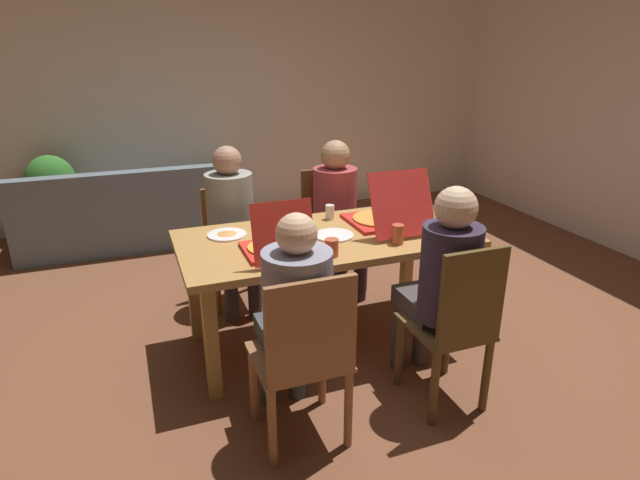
# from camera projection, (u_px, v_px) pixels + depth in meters

# --- Properties ---
(ground_plane) EXTENTS (20.00, 20.00, 0.00)m
(ground_plane) POSITION_uv_depth(u_px,v_px,m) (325.00, 340.00, 3.59)
(ground_plane) COLOR brown
(back_wall) EXTENTS (6.63, 0.12, 2.73)m
(back_wall) POSITION_uv_depth(u_px,v_px,m) (225.00, 95.00, 5.80)
(back_wall) COLOR silver
(back_wall) RESTS_ON ground
(side_wall_right) EXTENTS (0.12, 5.22, 2.73)m
(side_wall_right) POSITION_uv_depth(u_px,v_px,m) (614.00, 103.00, 5.01)
(side_wall_right) COLOR silver
(side_wall_right) RESTS_ON ground
(dining_table) EXTENTS (1.84, 0.91, 0.77)m
(dining_table) POSITION_uv_depth(u_px,v_px,m) (326.00, 249.00, 3.35)
(dining_table) COLOR #B07E41
(dining_table) RESTS_ON ground
(chair_0) EXTENTS (0.44, 0.46, 0.94)m
(chair_0) POSITION_uv_depth(u_px,v_px,m) (330.00, 225.00, 4.33)
(chair_0) COLOR brown
(chair_0) RESTS_ON ground
(person_0) EXTENTS (0.35, 0.55, 1.21)m
(person_0) POSITION_uv_depth(u_px,v_px,m) (338.00, 205.00, 4.12)
(person_0) COLOR #3A2D39
(person_0) RESTS_ON ground
(chair_1) EXTENTS (0.45, 0.42, 0.96)m
(chair_1) POSITION_uv_depth(u_px,v_px,m) (305.00, 356.00, 2.49)
(chair_1) COLOR #8F5C38
(chair_1) RESTS_ON ground
(person_1) EXTENTS (0.33, 0.51, 1.20)m
(person_1) POSITION_uv_depth(u_px,v_px,m) (294.00, 307.00, 2.55)
(person_1) COLOR #3D4245
(person_1) RESTS_ON ground
(chair_2) EXTENTS (0.39, 0.44, 0.98)m
(chair_2) POSITION_uv_depth(u_px,v_px,m) (455.00, 326.00, 2.77)
(chair_2) COLOR brown
(chair_2) RESTS_ON ground
(person_2) EXTENTS (0.32, 0.55, 1.25)m
(person_2) POSITION_uv_depth(u_px,v_px,m) (442.00, 277.00, 2.83)
(person_2) COLOR #443C3A
(person_2) RESTS_ON ground
(chair_3) EXTENTS (0.38, 0.40, 0.88)m
(chair_3) POSITION_uv_depth(u_px,v_px,m) (230.00, 241.00, 4.04)
(chair_3) COLOR #925B29
(chair_3) RESTS_ON ground
(person_3) EXTENTS (0.34, 0.52, 1.23)m
(person_3) POSITION_uv_depth(u_px,v_px,m) (232.00, 216.00, 3.84)
(person_3) COLOR #423941
(person_3) RESTS_ON ground
(pizza_box_0) EXTENTS (0.42, 0.58, 0.41)m
(pizza_box_0) POSITION_uv_depth(u_px,v_px,m) (384.00, 217.00, 3.49)
(pizza_box_0) COLOR red
(pizza_box_0) RESTS_ON dining_table
(pizza_box_1) EXTENTS (0.34, 0.43, 0.36)m
(pizza_box_1) POSITION_uv_depth(u_px,v_px,m) (275.00, 246.00, 3.01)
(pizza_box_1) COLOR red
(pizza_box_1) RESTS_ON dining_table
(plate_0) EXTENTS (0.25, 0.25, 0.03)m
(plate_0) POSITION_uv_depth(u_px,v_px,m) (227.00, 234.00, 3.32)
(plate_0) COLOR white
(plate_0) RESTS_ON dining_table
(plate_1) EXTENTS (0.25, 0.25, 0.01)m
(plate_1) POSITION_uv_depth(u_px,v_px,m) (271.00, 225.00, 3.48)
(plate_1) COLOR white
(plate_1) RESTS_ON dining_table
(plate_2) EXTENTS (0.22, 0.22, 0.01)m
(plate_2) POSITION_uv_depth(u_px,v_px,m) (447.00, 234.00, 3.33)
(plate_2) COLOR white
(plate_2) RESTS_ON dining_table
(plate_3) EXTENTS (0.25, 0.25, 0.01)m
(plate_3) POSITION_uv_depth(u_px,v_px,m) (334.00, 235.00, 3.31)
(plate_3) COLOR white
(plate_3) RESTS_ON dining_table
(drinking_glass_0) EXTENTS (0.07, 0.07, 0.12)m
(drinking_glass_0) POSITION_uv_depth(u_px,v_px,m) (398.00, 234.00, 3.17)
(drinking_glass_0) COLOR #B8502F
(drinking_glass_0) RESTS_ON dining_table
(drinking_glass_1) EXTENTS (0.08, 0.08, 0.10)m
(drinking_glass_1) POSITION_uv_depth(u_px,v_px,m) (332.00, 248.00, 2.99)
(drinking_glass_1) COLOR #BE5132
(drinking_glass_1) RESTS_ON dining_table
(drinking_glass_2) EXTENTS (0.06, 0.06, 0.10)m
(drinking_glass_2) POSITION_uv_depth(u_px,v_px,m) (330.00, 212.00, 3.61)
(drinking_glass_2) COLOR silver
(drinking_glass_2) RESTS_ON dining_table
(couch) EXTENTS (2.09, 0.81, 0.80)m
(couch) POSITION_uv_depth(u_px,v_px,m) (132.00, 216.00, 5.24)
(couch) COLOR slate
(couch) RESTS_ON ground
(potted_plant) EXTENTS (0.47, 0.47, 0.89)m
(potted_plant) POSITION_uv_depth(u_px,v_px,m) (53.00, 195.00, 5.19)
(potted_plant) COLOR gray
(potted_plant) RESTS_ON ground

